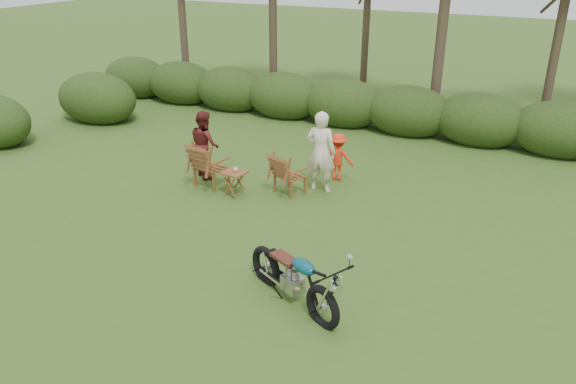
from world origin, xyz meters
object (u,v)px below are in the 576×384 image
at_px(lawn_chair_left, 212,186).
at_px(side_table, 234,183).
at_px(child, 337,179).
at_px(adult_a, 320,191).
at_px(motorcycle, 293,301).
at_px(adult_b, 207,175).
at_px(lawn_chair_right, 290,192).
at_px(cup, 236,169).

relative_size(lawn_chair_left, side_table, 1.98).
distance_m(lawn_chair_left, side_table, 0.79).
bearing_deg(lawn_chair_left, child, -137.36).
height_order(side_table, adult_a, adult_a).
distance_m(motorcycle, adult_b, 5.54).
distance_m(motorcycle, lawn_chair_right, 4.14).
xyz_separation_m(lawn_chair_right, adult_a, (0.56, 0.39, 0.00)).
relative_size(lawn_chair_left, cup, 9.18).
bearing_deg(cup, lawn_chair_left, 168.45).
bearing_deg(side_table, adult_a, 32.79).
height_order(lawn_chair_right, adult_a, adult_a).
distance_m(motorcycle, side_table, 4.22).
bearing_deg(adult_b, motorcycle, 173.72).
bearing_deg(adult_a, lawn_chair_right, 29.67).
bearing_deg(cup, child, 46.39).
height_order(lawn_chair_right, side_table, side_table).
height_order(motorcycle, lawn_chair_left, motorcycle).
bearing_deg(adult_b, lawn_chair_right, -144.73).
bearing_deg(lawn_chair_left, cup, 177.42).
distance_m(lawn_chair_left, cup, 0.96).
bearing_deg(side_table, motorcycle, -46.51).
distance_m(side_table, adult_a, 1.93).
xyz_separation_m(cup, child, (1.68, 1.77, -0.59)).
relative_size(side_table, adult_b, 0.34).
xyz_separation_m(side_table, child, (1.71, 1.81, -0.27)).
relative_size(lawn_chair_right, adult_b, 0.60).
distance_m(lawn_chair_left, adult_a, 2.47).
distance_m(lawn_chair_left, child, 2.91).
relative_size(lawn_chair_left, adult_b, 0.68).
xyz_separation_m(lawn_chair_right, side_table, (-1.04, -0.65, 0.27)).
bearing_deg(cup, motorcycle, -47.19).
relative_size(lawn_chair_right, child, 0.84).
height_order(motorcycle, cup, cup).
height_order(adult_a, adult_b, adult_a).
bearing_deg(lawn_chair_right, lawn_chair_left, 33.77).
bearing_deg(cup, adult_b, 152.56).
relative_size(motorcycle, lawn_chair_right, 2.09).
height_order(cup, adult_b, adult_b).
xyz_separation_m(lawn_chair_left, adult_a, (2.32, 0.83, 0.00)).
distance_m(adult_b, child, 3.11).
distance_m(lawn_chair_left, adult_b, 0.68).
bearing_deg(adult_a, motorcycle, 102.61).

